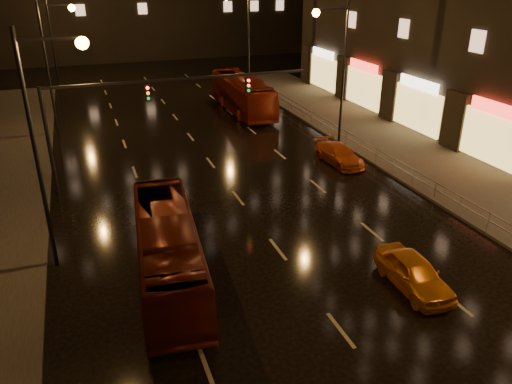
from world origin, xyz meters
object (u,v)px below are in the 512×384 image
taxi_far (339,154)px  taxi_near (414,273)px  bus_curb (242,94)px  bus_red (168,248)px

taxi_far → taxi_near: bearing=-109.4°
taxi_near → taxi_far: (4.00, 13.66, -0.06)m
bus_curb → taxi_far: bus_curb is taller
bus_red → taxi_far: bus_red is taller
bus_red → taxi_far: size_ratio=2.32×
taxi_near → taxi_far: size_ratio=0.93×
bus_curb → taxi_far: 14.95m
bus_red → taxi_near: (9.12, -4.04, -0.71)m
bus_curb → taxi_far: size_ratio=2.63×
taxi_far → bus_red: bearing=-146.9°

